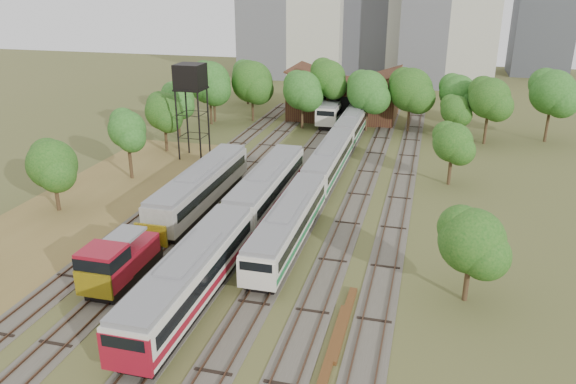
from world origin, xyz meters
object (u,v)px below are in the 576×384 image
(water_tower, at_px, (190,79))
(shunter_locomotive, at_px, (118,262))
(railcar_red_set, at_px, (236,224))
(railcar_green_set, at_px, (329,161))

(water_tower, bearing_deg, shunter_locomotive, -76.58)
(railcar_red_set, xyz_separation_m, water_tower, (-12.97, 21.48, 7.45))
(railcar_green_set, distance_m, water_tower, 18.81)
(railcar_green_set, bearing_deg, water_tower, 170.75)
(railcar_green_set, xyz_separation_m, water_tower, (-16.97, 2.77, 7.62))
(railcar_green_set, height_order, shunter_locomotive, shunter_locomotive)
(railcar_red_set, xyz_separation_m, railcar_green_set, (4.00, 18.72, -0.18))
(railcar_green_set, relative_size, shunter_locomotive, 6.43)
(railcar_red_set, distance_m, water_tower, 26.18)
(shunter_locomotive, relative_size, water_tower, 0.73)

